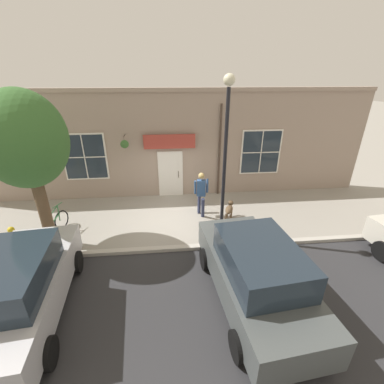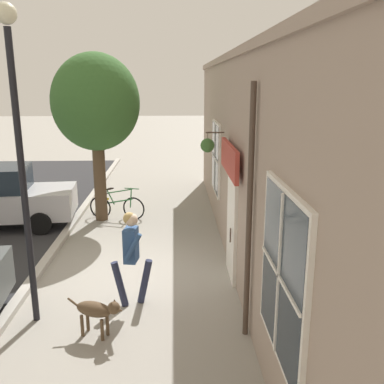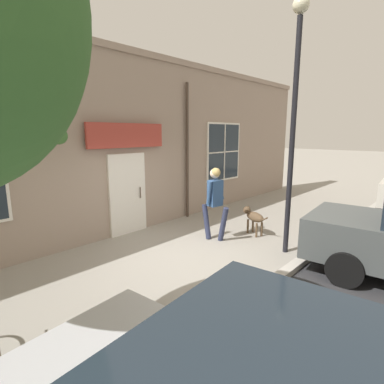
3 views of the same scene
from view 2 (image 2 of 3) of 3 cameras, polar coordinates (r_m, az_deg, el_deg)
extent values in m
plane|color=gray|center=(9.51, -8.20, -10.86)|extent=(90.00, 90.00, 0.00)
cube|color=#B2ADA3|center=(9.89, -20.00, -10.22)|extent=(0.20, 28.00, 0.12)
cube|color=gray|center=(8.85, 6.60, 2.70)|extent=(0.30, 18.00, 4.51)
cube|color=gray|center=(8.68, 7.06, 17.98)|extent=(0.42, 18.00, 0.16)
cube|color=white|center=(9.03, 5.43, -4.98)|extent=(0.10, 1.10, 2.10)
cube|color=#232D38|center=(9.04, 5.23, -5.28)|extent=(0.03, 0.90, 1.90)
cylinder|color=#47382D|center=(8.69, 5.14, -5.76)|extent=(0.03, 0.03, 0.30)
cube|color=#AD3D33|center=(8.63, 5.00, 4.44)|extent=(0.08, 2.20, 0.60)
cylinder|color=#47382D|center=(6.65, 7.63, -3.28)|extent=(0.09, 0.09, 4.06)
cylinder|color=#47382D|center=(10.38, 3.09, 7.93)|extent=(0.44, 0.04, 0.04)
cylinder|color=#47382D|center=(10.38, 2.08, 6.94)|extent=(0.01, 0.01, 0.34)
cone|color=#2D2823|center=(10.41, 2.07, 5.74)|extent=(0.32, 0.32, 0.18)
sphere|color=#3D6B33|center=(10.40, 2.07, 6.23)|extent=(0.34, 0.34, 0.34)
cube|color=white|center=(12.28, 3.27, 4.62)|extent=(0.08, 1.82, 2.02)
cube|color=#232D38|center=(12.28, 3.13, 4.62)|extent=(0.03, 1.70, 1.90)
cube|color=white|center=(12.28, 3.04, 4.62)|extent=(0.04, 0.04, 1.90)
cube|color=white|center=(12.28, 3.04, 4.62)|extent=(0.04, 1.70, 0.04)
cube|color=white|center=(4.96, 12.10, -10.85)|extent=(0.08, 1.82, 2.02)
cube|color=#232D38|center=(4.96, 11.76, -10.87)|extent=(0.03, 1.70, 1.90)
cube|color=white|center=(4.95, 11.53, -10.88)|extent=(0.04, 0.04, 1.90)
cube|color=white|center=(4.95, 11.53, -10.88)|extent=(0.04, 1.70, 0.04)
cylinder|color=#282D47|center=(8.20, -6.31, -11.75)|extent=(0.32, 0.18, 0.88)
cylinder|color=#282D47|center=(8.17, -9.60, -12.00)|extent=(0.32, 0.18, 0.88)
cube|color=#2D4C7A|center=(7.88, -8.14, -6.98)|extent=(0.27, 0.37, 0.63)
sphere|color=beige|center=(7.71, -8.12, -3.69)|extent=(0.24, 0.24, 0.24)
sphere|color=tan|center=(7.71, -8.35, -3.51)|extent=(0.23, 0.23, 0.23)
cylinder|color=#2D4C7A|center=(8.08, -8.02, -6.14)|extent=(0.17, 0.11, 0.57)
cylinder|color=#2D4C7A|center=(7.63, -7.86, -7.25)|extent=(0.34, 0.13, 0.52)
ellipsoid|color=brown|center=(7.35, -12.96, -14.98)|extent=(0.68, 0.49, 0.24)
cylinder|color=brown|center=(7.47, -11.21, -16.98)|extent=(0.06, 0.06, 0.37)
cylinder|color=brown|center=(7.35, -11.89, -17.57)|extent=(0.06, 0.06, 0.37)
cylinder|color=brown|center=(7.65, -13.73, -16.32)|extent=(0.06, 0.06, 0.37)
cylinder|color=brown|center=(7.53, -14.44, -16.87)|extent=(0.06, 0.06, 0.37)
sphere|color=brown|center=(7.13, -10.39, -14.96)|extent=(0.20, 0.20, 0.20)
cone|color=brown|center=(7.09, -9.59, -15.29)|extent=(0.13, 0.12, 0.09)
cone|color=brown|center=(7.12, -10.29, -14.11)|extent=(0.06, 0.06, 0.07)
cone|color=brown|center=(7.05, -10.71, -14.46)|extent=(0.06, 0.06, 0.07)
cylinder|color=brown|center=(7.53, -15.58, -13.98)|extent=(0.21, 0.11, 0.14)
cylinder|color=brown|center=(12.96, -12.20, 1.93)|extent=(0.36, 0.36, 2.61)
ellipsoid|color=#38662D|center=(12.68, -12.73, 11.61)|extent=(2.51, 2.25, 2.76)
sphere|color=#38662D|center=(12.82, -11.89, 9.72)|extent=(1.54, 1.54, 1.54)
torus|color=black|center=(13.07, -7.77, -2.19)|extent=(0.68, 0.27, 0.70)
torus|color=black|center=(13.35, -12.12, -2.03)|extent=(0.68, 0.27, 0.70)
cylinder|color=#33723F|center=(13.14, -10.01, -1.27)|extent=(0.97, 0.18, 0.22)
cylinder|color=#33723F|center=(13.16, -10.80, -0.66)|extent=(0.24, 0.07, 0.47)
cylinder|color=#33723F|center=(13.05, -9.86, 0.07)|extent=(0.82, 0.15, 0.19)
cylinder|color=#33723F|center=(13.00, -8.16, -0.83)|extent=(0.09, 0.05, 0.58)
cylinder|color=#33723F|center=(12.92, -8.05, 0.45)|extent=(0.44, 0.18, 0.03)
ellipsoid|color=black|center=(13.09, -10.85, 0.44)|extent=(0.26, 0.13, 0.10)
cylinder|color=black|center=(14.01, -18.24, -1.74)|extent=(0.63, 0.24, 0.62)
cylinder|color=black|center=(12.36, -19.60, -3.99)|extent=(0.63, 0.24, 0.62)
cylinder|color=black|center=(7.43, -21.57, 0.79)|extent=(0.11, 0.11, 4.84)
sphere|color=beige|center=(7.31, -23.58, 21.00)|extent=(0.32, 0.32, 0.32)
cylinder|color=gold|center=(14.26, -11.70, -1.03)|extent=(0.20, 0.20, 0.62)
sphere|color=gold|center=(14.17, -11.77, 0.38)|extent=(0.20, 0.20, 0.20)
cylinder|color=gold|center=(14.28, -12.18, -0.91)|extent=(0.10, 0.07, 0.07)
cylinder|color=gold|center=(14.24, -11.23, -0.90)|extent=(0.10, 0.07, 0.07)
camera|label=1|loc=(12.98, -53.06, 13.76)|focal=24.00mm
camera|label=3|loc=(13.96, -24.54, 7.30)|focal=28.00mm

